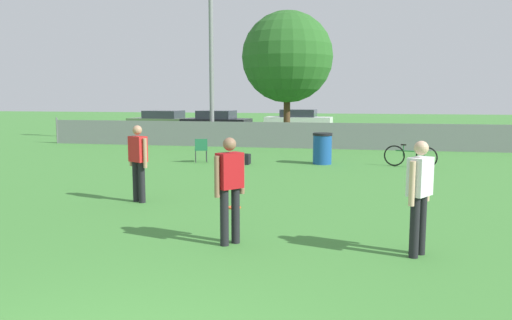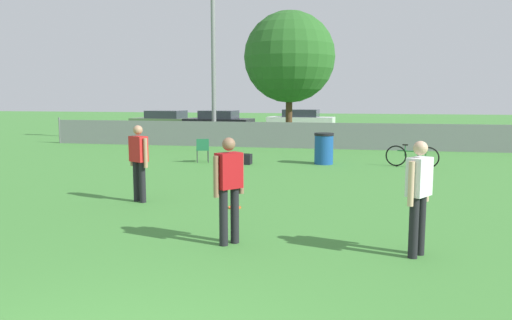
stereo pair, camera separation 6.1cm
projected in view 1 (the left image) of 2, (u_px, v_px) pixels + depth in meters
fence_backline at (309, 136)px, 21.05m from camera, size 23.73×0.07×1.21m
light_pole at (211, 21)px, 22.33m from camera, size 0.90×0.36×9.54m
tree_near_pole at (287, 57)px, 23.91m from camera, size 4.36×4.36×6.25m
player_defender_red at (230, 184)px, 7.41m from camera, size 0.41×0.43×1.62m
player_receiver_white at (419, 191)px, 6.87m from camera, size 0.39×0.46×1.62m
player_thrower_red at (138, 159)px, 10.40m from camera, size 0.49×0.37×1.62m
frisbee_disc at (234, 207)px, 9.94m from camera, size 0.26×0.26×0.03m
folding_chair_sideline at (201, 148)px, 16.66m from camera, size 0.53×0.53×0.80m
bicycle_sideline at (410, 156)px, 15.62m from camera, size 1.59×0.59×0.71m
trash_bin at (322, 148)px, 16.30m from camera, size 0.64×0.64×1.02m
gear_bag_sideline at (239, 159)px, 16.33m from camera, size 0.72×0.40×0.35m
parked_car_olive at (164, 121)px, 31.29m from camera, size 4.43×2.22×1.30m
parked_car_dark at (216, 122)px, 29.75m from camera, size 4.10×2.13×1.35m
parked_car_white at (298, 120)px, 32.66m from camera, size 4.39×1.97×1.33m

